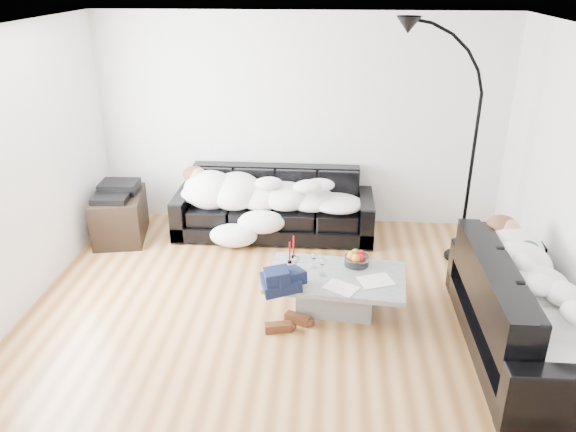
# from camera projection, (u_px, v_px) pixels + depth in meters

# --- Properties ---
(ground) EXTENTS (5.00, 5.00, 0.00)m
(ground) POSITION_uv_depth(u_px,v_px,m) (286.00, 315.00, 5.37)
(ground) COLOR brown
(ground) RESTS_ON ground
(wall_back) EXTENTS (5.00, 0.02, 2.60)m
(wall_back) POSITION_uv_depth(u_px,v_px,m) (300.00, 122.00, 6.89)
(wall_back) COLOR silver
(wall_back) RESTS_ON ground
(wall_left) EXTENTS (0.02, 4.50, 2.60)m
(wall_left) POSITION_uv_depth(u_px,v_px,m) (7.00, 180.00, 5.02)
(wall_left) COLOR silver
(wall_left) RESTS_ON ground
(ceiling) EXTENTS (5.00, 5.00, 0.00)m
(ceiling) POSITION_uv_depth(u_px,v_px,m) (285.00, 30.00, 4.31)
(ceiling) COLOR white
(ceiling) RESTS_ON ground
(sofa_back) EXTENTS (2.41, 0.83, 0.79)m
(sofa_back) POSITION_uv_depth(u_px,v_px,m) (274.00, 204.00, 6.84)
(sofa_back) COLOR black
(sofa_back) RESTS_ON ground
(sofa_right) EXTENTS (0.90, 2.10, 0.85)m
(sofa_right) POSITION_uv_depth(u_px,v_px,m) (528.00, 309.00, 4.69)
(sofa_right) COLOR black
(sofa_right) RESTS_ON ground
(sleeper_back) EXTENTS (2.04, 0.70, 0.41)m
(sleeper_back) POSITION_uv_depth(u_px,v_px,m) (273.00, 188.00, 6.71)
(sleeper_back) COLOR white
(sleeper_back) RESTS_ON sofa_back
(sleeper_right) EXTENTS (0.76, 1.80, 0.44)m
(sleeper_right) POSITION_uv_depth(u_px,v_px,m) (532.00, 287.00, 4.60)
(sleeper_right) COLOR white
(sleeper_right) RESTS_ON sofa_right
(teal_cushion) EXTENTS (0.42, 0.38, 0.20)m
(teal_cushion) POSITION_uv_depth(u_px,v_px,m) (504.00, 242.00, 5.17)
(teal_cushion) COLOR #0F6B56
(teal_cushion) RESTS_ON sofa_right
(coffee_table) EXTENTS (1.36, 0.87, 0.38)m
(coffee_table) POSITION_uv_depth(u_px,v_px,m) (335.00, 292.00, 5.38)
(coffee_table) COLOR #939699
(coffee_table) RESTS_ON ground
(fruit_bowl) EXTENTS (0.28, 0.28, 0.15)m
(fruit_bowl) POSITION_uv_depth(u_px,v_px,m) (357.00, 258.00, 5.46)
(fruit_bowl) COLOR white
(fruit_bowl) RESTS_ON coffee_table
(wine_glass_a) EXTENTS (0.08, 0.08, 0.15)m
(wine_glass_a) POSITION_uv_depth(u_px,v_px,m) (314.00, 261.00, 5.40)
(wine_glass_a) COLOR white
(wine_glass_a) RESTS_ON coffee_table
(wine_glass_b) EXTENTS (0.09, 0.09, 0.16)m
(wine_glass_b) POSITION_uv_depth(u_px,v_px,m) (297.00, 264.00, 5.33)
(wine_glass_b) COLOR white
(wine_glass_b) RESTS_ON coffee_table
(wine_glass_c) EXTENTS (0.08, 0.08, 0.18)m
(wine_glass_c) POSITION_uv_depth(u_px,v_px,m) (323.00, 267.00, 5.27)
(wine_glass_c) COLOR white
(wine_glass_c) RESTS_ON coffee_table
(candle_left) EXTENTS (0.04, 0.04, 0.22)m
(candle_left) POSITION_uv_depth(u_px,v_px,m) (290.00, 253.00, 5.48)
(candle_left) COLOR maroon
(candle_left) RESTS_ON coffee_table
(candle_right) EXTENTS (0.06, 0.06, 0.24)m
(candle_right) POSITION_uv_depth(u_px,v_px,m) (294.00, 247.00, 5.57)
(candle_right) COLOR maroon
(candle_right) RESTS_ON coffee_table
(newspaper_a) EXTENTS (0.37, 0.33, 0.01)m
(newspaper_a) POSITION_uv_depth(u_px,v_px,m) (376.00, 281.00, 5.20)
(newspaper_a) COLOR silver
(newspaper_a) RESTS_ON coffee_table
(newspaper_b) EXTENTS (0.36, 0.33, 0.01)m
(newspaper_b) POSITION_uv_depth(u_px,v_px,m) (341.00, 287.00, 5.09)
(newspaper_b) COLOR silver
(newspaper_b) RESTS_ON coffee_table
(navy_jacket) EXTENTS (0.43, 0.39, 0.18)m
(navy_jacket) POSITION_uv_depth(u_px,v_px,m) (283.00, 273.00, 5.00)
(navy_jacket) COLOR black
(navy_jacket) RESTS_ON coffee_table
(shoes) EXTENTS (0.41, 0.30, 0.09)m
(shoes) POSITION_uv_depth(u_px,v_px,m) (288.00, 323.00, 5.16)
(shoes) COLOR #472311
(shoes) RESTS_ON ground
(av_cabinet) EXTENTS (0.70, 0.90, 0.56)m
(av_cabinet) POSITION_uv_depth(u_px,v_px,m) (120.00, 216.00, 6.79)
(av_cabinet) COLOR black
(av_cabinet) RESTS_ON ground
(stereo) EXTENTS (0.46, 0.36, 0.13)m
(stereo) POSITION_uv_depth(u_px,v_px,m) (116.00, 190.00, 6.65)
(stereo) COLOR black
(stereo) RESTS_ON av_cabinet
(floor_lamp) EXTENTS (0.87, 0.45, 2.30)m
(floor_lamp) POSITION_uv_depth(u_px,v_px,m) (472.00, 162.00, 5.96)
(floor_lamp) COLOR black
(floor_lamp) RESTS_ON ground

